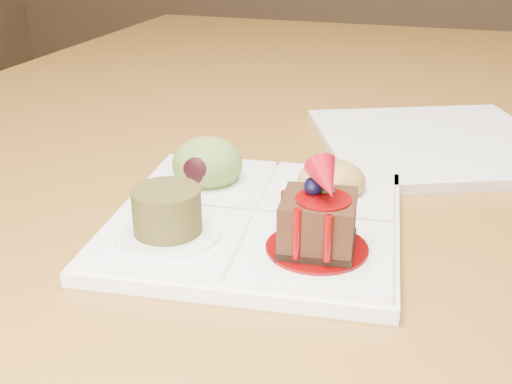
% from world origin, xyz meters
% --- Properties ---
extents(dining_table, '(1.00, 1.80, 0.75)m').
position_xyz_m(dining_table, '(0.00, 0.00, 0.68)').
color(dining_table, olive).
rests_on(dining_table, ground).
extents(sampler_plate, '(0.27, 0.27, 0.10)m').
position_xyz_m(sampler_plate, '(0.10, -0.21, 0.77)').
color(sampler_plate, white).
rests_on(sampler_plate, dining_table).
extents(second_plate, '(0.34, 0.34, 0.01)m').
position_xyz_m(second_plate, '(0.24, 0.05, 0.76)').
color(second_plate, white).
rests_on(second_plate, dining_table).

